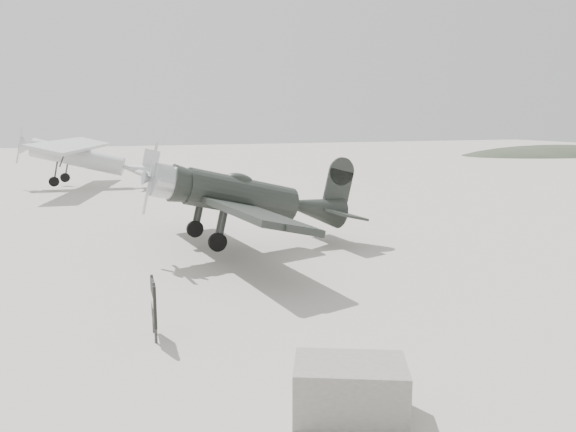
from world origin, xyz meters
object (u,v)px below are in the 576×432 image
(lowwing_monoplane, at_px, (250,198))
(highwing_monoplane, at_px, (84,154))
(sign_board, at_px, (154,303))
(equipment_block, at_px, (350,389))

(lowwing_monoplane, xyz_separation_m, highwing_monoplane, (-5.11, 20.64, 0.38))
(highwing_monoplane, bearing_deg, lowwing_monoplane, -61.53)
(lowwing_monoplane, bearing_deg, highwing_monoplane, 97.82)
(sign_board, bearing_deg, lowwing_monoplane, 61.96)
(equipment_block, relative_size, sign_board, 1.34)
(lowwing_monoplane, bearing_deg, equipment_block, -105.04)
(lowwing_monoplane, relative_size, sign_board, 8.33)
(highwing_monoplane, height_order, sign_board, highwing_monoplane)
(highwing_monoplane, bearing_deg, sign_board, -73.47)
(lowwing_monoplane, distance_m, equipment_block, 11.30)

